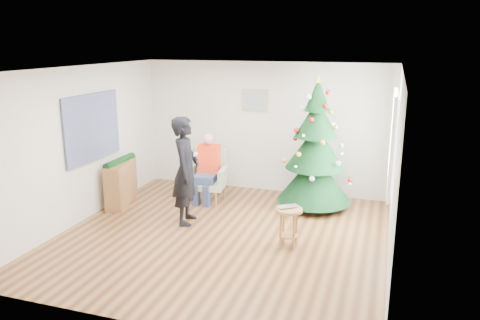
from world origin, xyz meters
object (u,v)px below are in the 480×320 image
(christmas_tree, at_px, (316,149))
(armchair, at_px, (208,182))
(standing_man, at_px, (186,171))
(stool, at_px, (289,227))
(console, at_px, (121,183))

(christmas_tree, bearing_deg, armchair, -172.74)
(christmas_tree, distance_m, armchair, 2.15)
(armchair, xyz_separation_m, standing_man, (0.09, -1.15, 0.55))
(christmas_tree, bearing_deg, stool, -92.36)
(christmas_tree, height_order, stool, christmas_tree)
(christmas_tree, xyz_separation_m, stool, (-0.08, -1.82, -0.79))
(stool, bearing_deg, console, 165.29)
(console, bearing_deg, armchair, 11.85)
(standing_man, distance_m, console, 1.71)
(stool, relative_size, console, 0.60)
(standing_man, xyz_separation_m, console, (-1.56, 0.48, -0.51))
(christmas_tree, relative_size, armchair, 2.47)
(stool, relative_size, standing_man, 0.33)
(christmas_tree, distance_m, stool, 1.99)
(stool, distance_m, console, 3.52)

